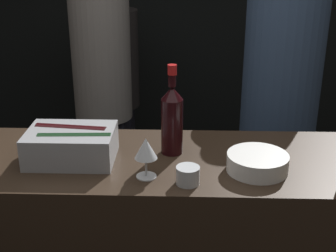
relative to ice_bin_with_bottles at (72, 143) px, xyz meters
The scene contains 8 objects.
ice_bin_with_bottles is the anchor object (origin of this frame).
bowl_white 0.68m from the ice_bin_with_bottles, ahead, with size 0.22×0.22×0.06m.
wine_glass 0.32m from the ice_bin_with_bottles, 24.36° to the right, with size 0.08×0.08×0.15m.
candle_votive 0.46m from the ice_bin_with_bottles, 21.79° to the right, with size 0.08×0.08×0.06m.
red_wine_bottle_tall 0.39m from the ice_bin_with_bottles, 11.36° to the left, with size 0.08×0.08×0.35m.
person_in_hoodie 1.28m from the ice_bin_with_bottles, 42.74° to the left, with size 0.42×0.42×1.84m.
person_blond_tee 1.68m from the ice_bin_with_bottles, 93.87° to the left, with size 0.41×0.41×1.62m.
person_grey_polo 1.21m from the ice_bin_with_bottles, 94.15° to the left, with size 0.36×0.36×1.76m.
Camera 1 is at (0.05, -1.31, 1.87)m, focal length 50.00 mm.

